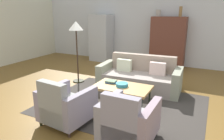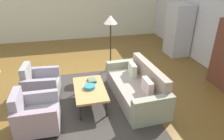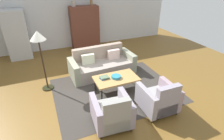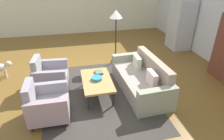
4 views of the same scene
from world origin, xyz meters
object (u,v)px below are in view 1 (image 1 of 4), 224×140
(armchair_left, at_px, (65,107))
(refrigerator, at_px, (101,38))
(coffee_table, at_px, (122,88))
(vase_tall, at_px, (158,13))
(couch, at_px, (140,78))
(vase_round, at_px, (181,12))
(cabinet, at_px, (168,42))
(armchair_right, at_px, (127,122))
(book_stack, at_px, (111,82))
(fruit_bowl, at_px, (122,85))
(floor_lamp, at_px, (76,32))

(armchair_left, bearing_deg, refrigerator, 117.07)
(coffee_table, distance_m, vase_tall, 4.03)
(couch, xyz_separation_m, vase_round, (0.51, 2.54, 1.68))
(couch, height_order, cabinet, cabinet)
(armchair_right, height_order, cabinet, cabinet)
(book_stack, xyz_separation_m, refrigerator, (-2.20, 3.52, 0.46))
(book_stack, bearing_deg, couch, 74.20)
(vase_round, distance_m, refrigerator, 3.19)
(fruit_bowl, height_order, floor_lamp, floor_lamp)
(armchair_left, distance_m, armchair_right, 1.21)
(couch, height_order, refrigerator, refrigerator)
(fruit_bowl, relative_size, vase_round, 0.77)
(armchair_right, bearing_deg, floor_lamp, 139.84)
(fruit_bowl, height_order, vase_round, vase_round)
(armchair_right, bearing_deg, coffee_table, 118.00)
(armchair_left, height_order, vase_round, vase_round)
(vase_round, bearing_deg, cabinet, 179.23)
(coffee_table, height_order, armchair_left, armchair_left)
(fruit_bowl, relative_size, vase_tall, 1.11)
(armchair_left, xyz_separation_m, refrigerator, (-1.91, 4.79, 0.58))
(armchair_right, bearing_deg, couch, 105.19)
(book_stack, bearing_deg, cabinet, 82.71)
(couch, distance_m, armchair_right, 2.43)
(couch, distance_m, floor_lamp, 2.14)
(vase_round, bearing_deg, coffee_table, -97.69)
(couch, distance_m, refrigerator, 3.56)
(fruit_bowl, bearing_deg, vase_tall, 93.74)
(armchair_right, bearing_deg, vase_round, 91.95)
(coffee_table, bearing_deg, armchair_right, -62.81)
(coffee_table, distance_m, book_stack, 0.33)
(armchair_left, height_order, cabinet, cabinet)
(fruit_bowl, distance_m, book_stack, 0.32)
(refrigerator, relative_size, floor_lamp, 1.08)
(armchair_right, bearing_deg, armchair_left, -179.20)
(refrigerator, bearing_deg, couch, -44.12)
(couch, xyz_separation_m, coffee_table, (0.00, -1.19, 0.12))
(couch, xyz_separation_m, cabinet, (0.16, 2.54, 0.61))
(floor_lamp, bearing_deg, vase_tall, 61.39)
(cabinet, relative_size, floor_lamp, 1.05)
(armchair_left, relative_size, vase_round, 2.60)
(cabinet, distance_m, refrigerator, 2.67)
(armchair_left, height_order, fruit_bowl, armchair_left)
(armchair_left, relative_size, refrigerator, 0.48)
(couch, xyz_separation_m, vase_tall, (-0.24, 2.54, 1.63))
(book_stack, distance_m, vase_round, 4.00)
(couch, xyz_separation_m, floor_lamp, (-1.78, -0.28, 1.16))
(armchair_left, distance_m, book_stack, 1.31)
(refrigerator, bearing_deg, vase_tall, 2.52)
(armchair_right, distance_m, refrigerator, 5.74)
(book_stack, height_order, cabinet, cabinet)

